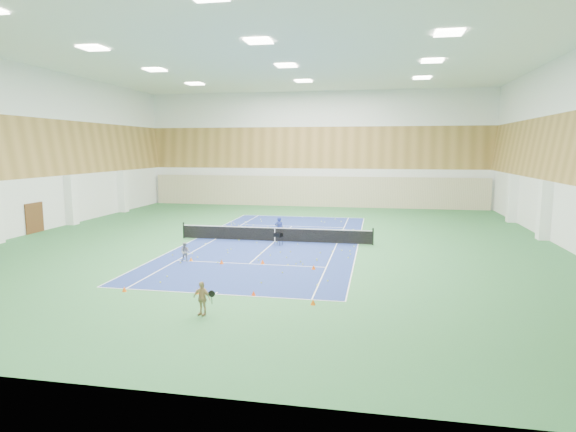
{
  "coord_description": "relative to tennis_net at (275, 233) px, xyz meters",
  "views": [
    {
      "loc": [
        6.67,
        -30.61,
        6.11
      ],
      "look_at": [
        1.25,
        -1.9,
        2.0
      ],
      "focal_mm": 30.0,
      "sensor_mm": 36.0,
      "label": 1
    }
  ],
  "objects": [
    {
      "name": "coach",
      "position": [
        0.16,
        0.62,
        0.23
      ],
      "size": [
        0.57,
        0.38,
        1.57
      ],
      "primitive_type": "imported",
      "rotation": [
        0.0,
        0.0,
        3.13
      ],
      "color": "navy",
      "rests_on": "ground"
    },
    {
      "name": "court_surface",
      "position": [
        0.0,
        0.0,
        -0.55
      ],
      "size": [
        10.97,
        23.77,
        0.01
      ],
      "primitive_type": "cube",
      "color": "navy",
      "rests_on": "ground"
    },
    {
      "name": "child_court",
      "position": [
        -3.58,
        -6.49,
        -0.02
      ],
      "size": [
        0.56,
        0.46,
        1.05
      ],
      "primitive_type": "imported",
      "rotation": [
        0.0,
        0.0,
        0.13
      ],
      "color": "gray",
      "rests_on": "ground"
    },
    {
      "name": "cone_svc_a",
      "position": [
        -3.32,
        -6.33,
        -0.44
      ],
      "size": [
        0.2,
        0.2,
        0.22
      ],
      "primitive_type": "cone",
      "color": "orange",
      "rests_on": "ground"
    },
    {
      "name": "ceiling_light_grid",
      "position": [
        0.0,
        0.0,
        11.37
      ],
      "size": [
        21.4,
        25.4,
        0.06
      ],
      "primitive_type": null,
      "color": "white",
      "rests_on": "room_shell"
    },
    {
      "name": "tennis_balls_scatter",
      "position": [
        0.0,
        0.0,
        -0.5
      ],
      "size": [
        10.57,
        22.77,
        0.07
      ],
      "primitive_type": null,
      "color": "#D5EE28",
      "rests_on": "ground"
    },
    {
      "name": "cone_svc_d",
      "position": [
        3.53,
        -6.93,
        -0.43
      ],
      "size": [
        0.22,
        0.22,
        0.24
      ],
      "primitive_type": "cone",
      "color": "#FF580D",
      "rests_on": "ground"
    },
    {
      "name": "tennis_net",
      "position": [
        0.0,
        0.0,
        0.0
      ],
      "size": [
        12.8,
        0.1,
        1.1
      ],
      "primitive_type": null,
      "color": "black",
      "rests_on": "ground"
    },
    {
      "name": "cone_base_c",
      "position": [
        1.64,
        -11.75,
        -0.44
      ],
      "size": [
        0.19,
        0.19,
        0.21
      ],
      "primitive_type": "cone",
      "color": "#FD480D",
      "rests_on": "ground"
    },
    {
      "name": "cone_base_d",
      "position": [
        4.25,
        -12.46,
        -0.44
      ],
      "size": [
        0.2,
        0.2,
        0.22
      ],
      "primitive_type": "cone",
      "color": "orange",
      "rests_on": "ground"
    },
    {
      "name": "cone_svc_b",
      "position": [
        -1.46,
        -6.66,
        -0.43
      ],
      "size": [
        0.23,
        0.23,
        0.25
      ],
      "primitive_type": "cone",
      "color": "#E84E0C",
      "rests_on": "ground"
    },
    {
      "name": "ground",
      "position": [
        0.0,
        0.0,
        -0.55
      ],
      "size": [
        40.0,
        40.0,
        0.0
      ],
      "primitive_type": "plane",
      "color": "#2D6938",
      "rests_on": "ground"
    },
    {
      "name": "ball_cart",
      "position": [
        0.49,
        -1.17,
        -0.15
      ],
      "size": [
        0.59,
        0.59,
        0.8
      ],
      "primitive_type": null,
      "rotation": [
        0.0,
        0.0,
        -0.32
      ],
      "color": "black",
      "rests_on": "ground"
    },
    {
      "name": "child_apron",
      "position": [
        0.37,
        -14.38,
        0.09
      ],
      "size": [
        0.81,
        0.51,
        1.28
      ],
      "primitive_type": "imported",
      "rotation": [
        0.0,
        0.0,
        -0.29
      ],
      "color": "tan",
      "rests_on": "ground"
    },
    {
      "name": "cone_base_a",
      "position": [
        -3.98,
        -12.22,
        -0.44
      ],
      "size": [
        0.2,
        0.2,
        0.22
      ],
      "primitive_type": "cone",
      "color": "#FF5B0D",
      "rests_on": "ground"
    },
    {
      "name": "cone_svc_c",
      "position": [
        0.69,
        -6.24,
        -0.43
      ],
      "size": [
        0.22,
        0.22,
        0.24
      ],
      "primitive_type": "cone",
      "color": "#FD540D",
      "rests_on": "ground"
    },
    {
      "name": "wood_cladding",
      "position": [
        0.0,
        0.0,
        7.45
      ],
      "size": [
        36.0,
        40.0,
        8.0
      ],
      "primitive_type": null,
      "color": "olive",
      "rests_on": "room_shell"
    },
    {
      "name": "door_left_b",
      "position": [
        -17.92,
        0.0,
        0.55
      ],
      "size": [
        0.08,
        1.8,
        2.2
      ],
      "primitive_type": "cube",
      "color": "#593319",
      "rests_on": "ground"
    },
    {
      "name": "room_shell",
      "position": [
        0.0,
        0.0,
        5.45
      ],
      "size": [
        36.0,
        40.0,
        12.0
      ],
      "primitive_type": null,
      "color": "white",
      "rests_on": "ground"
    },
    {
      "name": "cone_base_b",
      "position": [
        -0.79,
        -11.97,
        -0.45
      ],
      "size": [
        0.19,
        0.19,
        0.21
      ],
      "primitive_type": "cone",
      "color": "orange",
      "rests_on": "ground"
    },
    {
      "name": "back_curtain",
      "position": [
        0.0,
        19.75,
        1.05
      ],
      "size": [
        35.4,
        0.16,
        3.2
      ],
      "primitive_type": "cube",
      "color": "#C6B793",
      "rests_on": "ground"
    }
  ]
}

